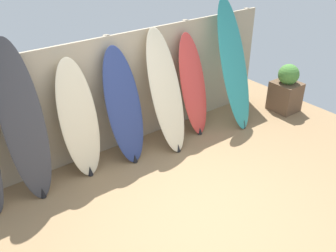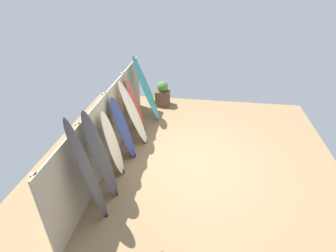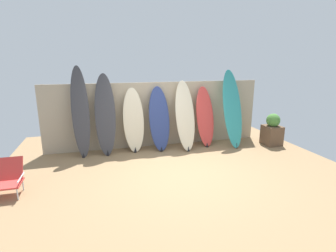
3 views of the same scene
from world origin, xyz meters
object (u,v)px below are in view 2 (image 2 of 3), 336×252
object	(u,v)px
surfboard_cream_2	(113,145)
surfboard_navy_3	(124,129)
surfboard_teal_6	(147,90)
surfboard_red_5	(136,106)
planter_box	(163,94)
surfboard_charcoal_0	(88,173)
surfboard_cream_4	(134,114)
surfboard_charcoal_1	(101,157)

from	to	relation	value
surfboard_cream_2	surfboard_navy_3	world-z (taller)	surfboard_navy_3
surfboard_cream_2	surfboard_navy_3	xyz separation A→B (m)	(0.69, -0.04, 0.02)
surfboard_cream_2	surfboard_teal_6	world-z (taller)	surfboard_teal_6
surfboard_cream_2	surfboard_red_5	xyz separation A→B (m)	(2.02, -0.03, -0.01)
surfboard_navy_3	planter_box	size ratio (longest dim) A/B	1.88
surfboard_charcoal_0	surfboard_navy_3	world-z (taller)	surfboard_charcoal_0
surfboard_red_5	surfboard_teal_6	xyz separation A→B (m)	(0.75, -0.17, 0.23)
surfboard_navy_3	surfboard_cream_4	world-z (taller)	surfboard_cream_4
surfboard_red_5	surfboard_navy_3	bearing A→B (deg)	-179.41
surfboard_cream_4	surfboard_teal_6	bearing A→B (deg)	-2.95
surfboard_charcoal_1	surfboard_cream_4	xyz separation A→B (m)	(2.11, -0.12, -0.10)
surfboard_charcoal_0	planter_box	distance (m)	5.29
surfboard_navy_3	surfboard_teal_6	world-z (taller)	surfboard_teal_6
surfboard_red_5	surfboard_teal_6	size ratio (longest dim) A/B	0.78
surfboard_charcoal_0	surfboard_red_5	world-z (taller)	surfboard_charcoal_0
surfboard_cream_2	surfboard_navy_3	bearing A→B (deg)	-3.57
surfboard_charcoal_0	surfboard_cream_2	size ratio (longest dim) A/B	1.34
surfboard_navy_3	surfboard_teal_6	size ratio (longest dim) A/B	0.80
surfboard_charcoal_1	surfboard_cream_2	xyz separation A→B (m)	(0.72, 0.00, -0.19)
planter_box	surfboard_cream_2	bearing A→B (deg)	172.55
surfboard_cream_4	surfboard_red_5	bearing A→B (deg)	8.62
surfboard_charcoal_1	surfboard_cream_2	world-z (taller)	surfboard_charcoal_1
surfboard_navy_3	surfboard_red_5	distance (m)	1.33
surfboard_cream_4	surfboard_teal_6	distance (m)	1.39
planter_box	surfboard_cream_4	bearing A→B (deg)	171.30
surfboard_charcoal_0	surfboard_cream_2	bearing A→B (deg)	-0.49
planter_box	surfboard_navy_3	bearing A→B (deg)	171.74
surfboard_charcoal_0	surfboard_charcoal_1	size ratio (longest dim) A/B	1.10
surfboard_navy_3	surfboard_teal_6	bearing A→B (deg)	-4.21
surfboard_cream_4	planter_box	distance (m)	2.60
surfboard_cream_2	surfboard_teal_6	size ratio (longest dim) A/B	0.79
surfboard_cream_4	surfboard_teal_6	world-z (taller)	surfboard_teal_6
surfboard_red_5	surfboard_teal_6	world-z (taller)	surfboard_teal_6
surfboard_charcoal_0	surfboard_charcoal_1	distance (m)	0.60
surfboard_navy_3	surfboard_teal_6	distance (m)	2.10
surfboard_charcoal_1	surfboard_teal_6	size ratio (longest dim) A/B	0.97
surfboard_charcoal_1	surfboard_cream_4	size ratio (longest dim) A/B	1.12
surfboard_charcoal_1	surfboard_teal_6	bearing A→B (deg)	-3.17
surfboard_charcoal_1	surfboard_teal_6	world-z (taller)	surfboard_teal_6
surfboard_red_5	surfboard_cream_2	bearing A→B (deg)	179.17
surfboard_charcoal_1	planter_box	world-z (taller)	surfboard_charcoal_1
surfboard_charcoal_0	surfboard_teal_6	distance (m)	4.09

